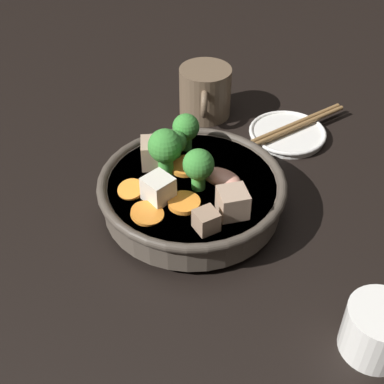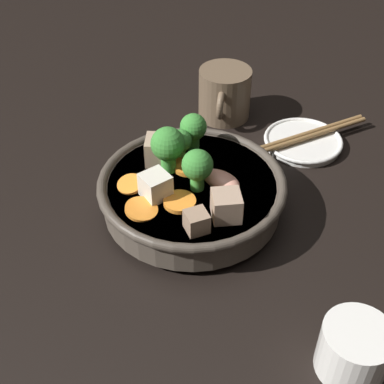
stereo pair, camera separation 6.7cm
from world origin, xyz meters
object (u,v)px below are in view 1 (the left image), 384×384
(side_saucer, at_px, (287,134))
(dark_mug, at_px, (205,92))
(stirfry_bowl, at_px, (191,189))
(tea_cup, at_px, (378,330))
(chopsticks_pair, at_px, (288,129))

(side_saucer, bearing_deg, dark_mug, -115.33)
(stirfry_bowl, bearing_deg, tea_cup, 44.85)
(chopsticks_pair, bearing_deg, dark_mug, -115.33)
(dark_mug, distance_m, chopsticks_pair, 0.14)
(side_saucer, relative_size, dark_mug, 1.13)
(stirfry_bowl, distance_m, dark_mug, 0.23)
(tea_cup, bearing_deg, dark_mug, -156.90)
(stirfry_bowl, height_order, dark_mug, stirfry_bowl)
(side_saucer, distance_m, tea_cup, 0.37)
(tea_cup, height_order, dark_mug, dark_mug)
(stirfry_bowl, xyz_separation_m, side_saucer, (-0.17, 0.14, -0.03))
(side_saucer, height_order, tea_cup, tea_cup)
(side_saucer, distance_m, dark_mug, 0.15)
(side_saucer, bearing_deg, chopsticks_pair, 180.00)
(side_saucer, xyz_separation_m, tea_cup, (0.37, 0.05, 0.02))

